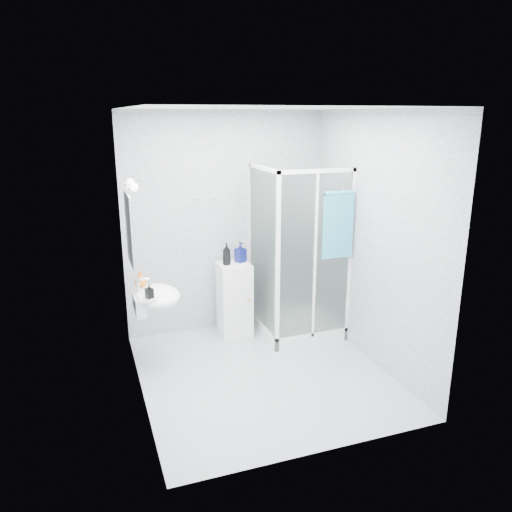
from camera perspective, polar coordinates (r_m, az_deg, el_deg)
name	(u,v)px	position (r m, az deg, el deg)	size (l,w,h in m)	color
room	(263,251)	(4.73, 0.85, 0.60)	(2.40, 2.60, 2.60)	silver
shower_enclosure	(294,299)	(5.91, 4.33, -4.97)	(0.90, 0.95, 2.00)	white
wall_basin	(155,297)	(5.07, -11.52, -4.63)	(0.46, 0.56, 0.35)	white
mirror	(129,230)	(4.85, -14.30, 2.95)	(0.02, 0.60, 0.70)	white
vanity_lights	(131,185)	(4.78, -14.05, 7.90)	(0.10, 0.40, 0.08)	silver
wall_hooks	(205,198)	(5.76, -5.87, 6.56)	(0.23, 0.06, 0.03)	silver
storage_cabinet	(235,299)	(5.92, -2.46, -4.96)	(0.37, 0.39, 0.88)	white
hand_towel	(338,223)	(5.42, 9.36, 3.73)	(0.34, 0.05, 0.73)	teal
shampoo_bottle_a	(227,254)	(5.71, -3.38, 0.25)	(0.10, 0.10, 0.26)	black
shampoo_bottle_b	(240,252)	(5.81, -1.80, 0.45)	(0.11, 0.11, 0.24)	#0E1559
soap_dispenser_orange	(140,279)	(5.16, -13.09, -2.63)	(0.13, 0.13, 0.17)	orange
soap_dispenser_black	(149,291)	(4.84, -12.11, -3.93)	(0.07, 0.07, 0.14)	black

